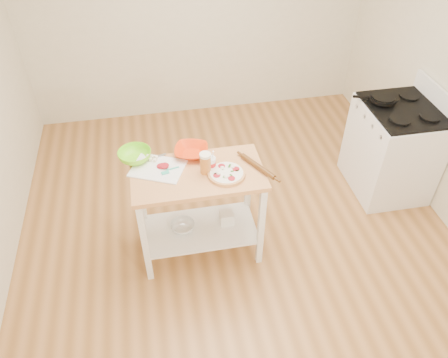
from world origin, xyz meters
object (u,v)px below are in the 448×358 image
orange_bowl (191,151)px  green_bowl (135,156)px  skillet (382,98)px  yogurt_tub (211,163)px  shelf_bin (227,217)px  prep_island (199,197)px  rolling_pin (258,167)px  shelf_glass_bowl (183,227)px  gas_stove (392,149)px  cutting_board (158,168)px  spatula (169,170)px  knife (146,160)px  pizza (226,173)px  beer_pint (205,163)px

orange_bowl → green_bowl: 0.45m
skillet → yogurt_tub: yogurt_tub is taller
shelf_bin → prep_island: bearing=-172.3°
rolling_pin → shelf_glass_bowl: size_ratio=1.72×
gas_stove → shelf_bin: 1.84m
gas_stove → cutting_board: size_ratio=2.27×
orange_bowl → rolling_pin: bearing=-29.7°
prep_island → cutting_board: (-0.30, 0.11, 0.27)m
cutting_board → yogurt_tub: yogurt_tub is taller
spatula → shelf_glass_bowl: (0.06, -0.03, -0.62)m
skillet → knife: (-2.23, -0.44, -0.06)m
pizza → knife: bearing=154.7°
green_bowl → gas_stove: bearing=5.7°
cutting_board → shelf_glass_bowl: bearing=-5.9°
knife → beer_pint: bearing=-39.6°
cutting_board → knife: bearing=154.5°
shelf_bin → skillet: bearing=21.0°
beer_pint → shelf_glass_bowl: 0.73m
green_bowl → shelf_glass_bowl: (0.32, -0.23, -0.65)m
shelf_bin → green_bowl: bearing=162.7°
spatula → gas_stove: bearing=-0.7°
spatula → knife: 0.24m
pizza → cutting_board: size_ratio=0.60×
green_bowl → beer_pint: size_ratio=1.50×
green_bowl → shelf_bin: bearing=-17.3°
pizza → beer_pint: bearing=156.6°
pizza → green_bowl: bearing=154.6°
skillet → orange_bowl: bearing=-148.8°
cutting_board → green_bowl: bearing=164.1°
orange_bowl → knife: bearing=-176.7°
pizza → rolling_pin: (0.26, 0.03, 0.01)m
prep_island → skillet: size_ratio=2.64×
prep_island → shelf_glass_bowl: 0.38m
gas_stove → spatula: size_ratio=7.59×
gas_stove → knife: bearing=-172.8°
cutting_board → shelf_glass_bowl: 0.64m
gas_stove → cutting_board: (-2.31, -0.39, 0.43)m
prep_island → gas_stove: size_ratio=0.94×
pizza → shelf_bin: size_ratio=2.51×
orange_bowl → cutting_board: bearing=-156.0°
gas_stove → orange_bowl: size_ratio=4.11×
orange_bowl → gas_stove: bearing=7.4°
rolling_pin → shelf_glass_bowl: bearing=174.0°
rolling_pin → shelf_glass_bowl: (-0.62, 0.07, -0.63)m
spatula → prep_island: bearing=-24.5°
gas_stove → green_bowl: gas_stove is taller
rolling_pin → orange_bowl: bearing=150.3°
rolling_pin → spatula: bearing=172.4°
rolling_pin → shelf_bin: (-0.23, 0.08, -0.60)m
beer_pint → shelf_glass_bowl: size_ratio=0.84×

